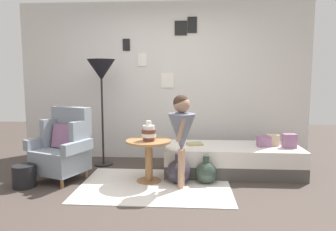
% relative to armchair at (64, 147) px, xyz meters
% --- Properties ---
extents(ground_plane, '(12.00, 12.00, 0.00)m').
position_rel_armchair_xyz_m(ground_plane, '(1.25, -0.71, -0.44)').
color(ground_plane, '#423833').
extents(gallery_wall, '(4.80, 0.12, 2.60)m').
position_rel_armchair_xyz_m(gallery_wall, '(1.25, 1.23, 0.86)').
color(gallery_wall, silver).
rests_on(gallery_wall, ground).
extents(rug, '(1.89, 1.35, 0.01)m').
position_rel_armchair_xyz_m(rug, '(1.26, -0.20, -0.43)').
color(rug, silver).
rests_on(rug, ground).
extents(armchair, '(0.89, 0.79, 0.97)m').
position_rel_armchair_xyz_m(armchair, '(0.00, 0.00, 0.00)').
color(armchair, olive).
rests_on(armchair, ground).
extents(daybed, '(1.90, 0.81, 0.40)m').
position_rel_armchair_xyz_m(daybed, '(2.31, 0.41, -0.24)').
color(daybed, '#4C4742').
rests_on(daybed, ground).
extents(pillow_head, '(0.19, 0.14, 0.20)m').
position_rel_armchair_xyz_m(pillow_head, '(3.08, 0.33, 0.06)').
color(pillow_head, gray).
rests_on(pillow_head, daybed).
extents(pillow_mid, '(0.17, 0.13, 0.16)m').
position_rel_armchair_xyz_m(pillow_mid, '(2.89, 0.47, 0.04)').
color(pillow_mid, beige).
rests_on(pillow_mid, daybed).
extents(pillow_back, '(0.19, 0.13, 0.15)m').
position_rel_armchair_xyz_m(pillow_back, '(2.74, 0.38, 0.04)').
color(pillow_back, gray).
rests_on(pillow_back, daybed).
extents(side_table, '(0.59, 0.59, 0.56)m').
position_rel_armchair_xyz_m(side_table, '(1.16, -0.05, -0.04)').
color(side_table, '#9E7042').
rests_on(side_table, ground).
extents(vase_striped, '(0.19, 0.19, 0.26)m').
position_rel_armchair_xyz_m(vase_striped, '(1.17, -0.09, 0.23)').
color(vase_striped, brown).
rests_on(vase_striped, side_table).
extents(floor_lamp, '(0.43, 0.43, 1.65)m').
position_rel_armchair_xyz_m(floor_lamp, '(0.34, 0.70, 0.99)').
color(floor_lamp, black).
rests_on(floor_lamp, ground).
extents(person_child, '(0.34, 0.34, 1.17)m').
position_rel_armchair_xyz_m(person_child, '(1.60, -0.26, 0.31)').
color(person_child, '#A37A60').
rests_on(person_child, ground).
extents(book_on_daybed, '(0.25, 0.21, 0.03)m').
position_rel_armchair_xyz_m(book_on_daybed, '(1.77, 0.42, -0.02)').
color(book_on_daybed, tan).
rests_on(book_on_daybed, daybed).
extents(demijohn_near, '(0.32, 0.32, 0.40)m').
position_rel_armchair_xyz_m(demijohn_near, '(1.56, -0.10, -0.28)').
color(demijohn_near, '#332D38').
rests_on(demijohn_near, ground).
extents(demijohn_far, '(0.28, 0.28, 0.37)m').
position_rel_armchair_xyz_m(demijohn_far, '(1.91, -0.07, -0.29)').
color(demijohn_far, '#2D3D33').
rests_on(demijohn_far, ground).
extents(magazine_basket, '(0.28, 0.28, 0.28)m').
position_rel_armchair_xyz_m(magazine_basket, '(-0.37, -0.37, -0.30)').
color(magazine_basket, black).
rests_on(magazine_basket, ground).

